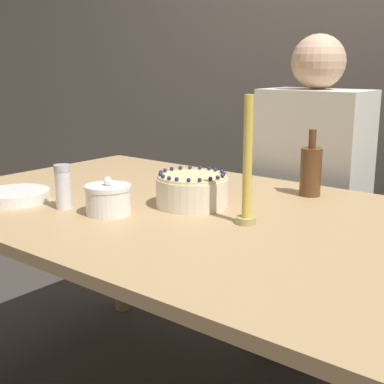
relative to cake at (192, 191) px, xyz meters
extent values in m
cube|color=slate|center=(0.02, 1.37, 0.53)|extent=(8.00, 0.05, 2.60)
cube|color=tan|center=(0.02, -0.03, -0.06)|extent=(1.69, 1.03, 0.03)
cylinder|color=tan|center=(-0.77, 0.43, -0.42)|extent=(0.07, 0.07, 0.69)
cylinder|color=#EFE5CC|center=(0.00, 0.00, 0.00)|extent=(0.21, 0.21, 0.08)
cylinder|color=beige|center=(0.00, 0.00, 0.04)|extent=(0.20, 0.20, 0.01)
sphere|color=#23284C|center=(0.09, 0.00, 0.05)|extent=(0.01, 0.01, 0.01)
sphere|color=#23284C|center=(0.09, 0.03, 0.05)|extent=(0.01, 0.01, 0.01)
sphere|color=#23284C|center=(0.07, 0.06, 0.05)|extent=(0.01, 0.01, 0.01)
sphere|color=#23284C|center=(0.05, 0.08, 0.05)|extent=(0.01, 0.01, 0.01)
sphere|color=#23284C|center=(0.02, 0.09, 0.05)|extent=(0.01, 0.01, 0.01)
sphere|color=#23284C|center=(-0.01, 0.09, 0.05)|extent=(0.01, 0.01, 0.01)
sphere|color=#23284C|center=(-0.04, 0.09, 0.05)|extent=(0.01, 0.01, 0.01)
sphere|color=#23284C|center=(-0.06, 0.07, 0.05)|extent=(0.01, 0.01, 0.01)
sphere|color=#23284C|center=(-0.08, 0.04, 0.05)|extent=(0.01, 0.01, 0.01)
sphere|color=#23284C|center=(-0.09, 0.02, 0.05)|extent=(0.01, 0.01, 0.01)
sphere|color=#23284C|center=(-0.09, -0.02, 0.05)|extent=(0.01, 0.01, 0.01)
sphere|color=#23284C|center=(-0.08, -0.04, 0.05)|extent=(0.01, 0.01, 0.01)
sphere|color=#23284C|center=(-0.06, -0.07, 0.05)|extent=(0.01, 0.01, 0.01)
sphere|color=#23284C|center=(-0.04, -0.09, 0.05)|extent=(0.01, 0.01, 0.01)
sphere|color=#23284C|center=(-0.01, -0.09, 0.05)|extent=(0.01, 0.01, 0.01)
sphere|color=#23284C|center=(0.02, -0.09, 0.05)|extent=(0.01, 0.01, 0.01)
sphere|color=#23284C|center=(0.05, -0.08, 0.05)|extent=(0.01, 0.01, 0.01)
sphere|color=#23284C|center=(0.07, -0.06, 0.05)|extent=(0.01, 0.01, 0.01)
sphere|color=#23284C|center=(0.09, -0.03, 0.05)|extent=(0.01, 0.01, 0.01)
cylinder|color=white|center=(-0.13, -0.21, -0.01)|extent=(0.13, 0.13, 0.07)
cylinder|color=white|center=(-0.13, -0.21, 0.03)|extent=(0.13, 0.13, 0.01)
sphere|color=white|center=(-0.13, -0.21, 0.05)|extent=(0.02, 0.02, 0.02)
cylinder|color=white|center=(-0.27, -0.26, 0.01)|extent=(0.05, 0.05, 0.11)
cylinder|color=silver|center=(-0.27, -0.26, 0.07)|extent=(0.05, 0.05, 0.02)
cylinder|color=white|center=(-0.46, -0.29, -0.04)|extent=(0.21, 0.21, 0.01)
cylinder|color=white|center=(-0.46, -0.29, -0.03)|extent=(0.21, 0.21, 0.01)
cylinder|color=white|center=(-0.46, -0.29, -0.03)|extent=(0.21, 0.21, 0.01)
cylinder|color=white|center=(-0.46, -0.29, -0.02)|extent=(0.21, 0.21, 0.01)
cylinder|color=tan|center=(0.22, -0.05, -0.04)|extent=(0.05, 0.05, 0.02)
cylinder|color=gold|center=(0.22, -0.05, 0.13)|extent=(0.02, 0.02, 0.32)
cylinder|color=brown|center=(0.21, 0.34, 0.03)|extent=(0.07, 0.07, 0.15)
cylinder|color=brown|center=(0.21, 0.34, 0.14)|extent=(0.02, 0.02, 0.06)
cube|color=#595960|center=(0.05, 0.69, -0.55)|extent=(0.34, 0.34, 0.45)
cube|color=silver|center=(0.05, 0.69, -0.03)|extent=(0.40, 0.24, 0.59)
sphere|color=#D8AD8C|center=(0.05, 0.69, 0.37)|extent=(0.20, 0.20, 0.20)
camera|label=1|loc=(0.96, -1.19, 0.36)|focal=50.00mm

